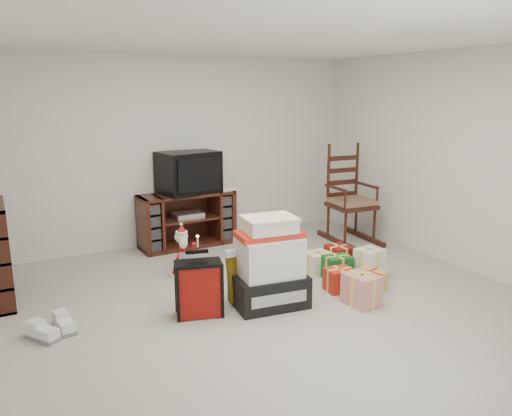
{
  "coord_description": "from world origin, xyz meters",
  "views": [
    {
      "loc": [
        -2.26,
        -3.86,
        2.01
      ],
      "look_at": [
        0.12,
        0.6,
        0.84
      ],
      "focal_mm": 35.0,
      "sensor_mm": 36.0,
      "label": 1
    }
  ],
  "objects_px": {
    "mrs_claus_figurine": "(182,256)",
    "sneaker_pair": "(53,329)",
    "gift_pile": "(269,268)",
    "teddy_bear": "(269,278)",
    "santa_figurine": "(271,260)",
    "red_suitcase": "(199,289)",
    "tv_stand": "(187,220)",
    "crt_television": "(189,172)",
    "gift_cluster": "(347,271)",
    "rocking_chair": "(348,207)"
  },
  "relations": [
    {
      "from": "mrs_claus_figurine",
      "to": "sneaker_pair",
      "type": "relative_size",
      "value": 1.4
    },
    {
      "from": "gift_pile",
      "to": "teddy_bear",
      "type": "xyz_separation_m",
      "value": [
        0.12,
        0.21,
        -0.2
      ]
    },
    {
      "from": "santa_figurine",
      "to": "red_suitcase",
      "type": "bearing_deg",
      "value": -156.71
    },
    {
      "from": "tv_stand",
      "to": "sneaker_pair",
      "type": "bearing_deg",
      "value": -137.83
    },
    {
      "from": "sneaker_pair",
      "to": "crt_television",
      "type": "distance_m",
      "value": 2.87
    },
    {
      "from": "gift_cluster",
      "to": "santa_figurine",
      "type": "bearing_deg",
      "value": 148.93
    },
    {
      "from": "tv_stand",
      "to": "sneaker_pair",
      "type": "distance_m",
      "value": 2.69
    },
    {
      "from": "teddy_bear",
      "to": "gift_cluster",
      "type": "height_order",
      "value": "teddy_bear"
    },
    {
      "from": "rocking_chair",
      "to": "mrs_claus_figurine",
      "type": "xyz_separation_m",
      "value": [
        -2.52,
        -0.26,
        -0.24
      ]
    },
    {
      "from": "mrs_claus_figurine",
      "to": "crt_television",
      "type": "relative_size",
      "value": 0.73
    },
    {
      "from": "red_suitcase",
      "to": "mrs_claus_figurine",
      "type": "height_order",
      "value": "red_suitcase"
    },
    {
      "from": "teddy_bear",
      "to": "sneaker_pair",
      "type": "xyz_separation_m",
      "value": [
        -2.05,
        0.1,
        -0.12
      ]
    },
    {
      "from": "teddy_bear",
      "to": "sneaker_pair",
      "type": "height_order",
      "value": "teddy_bear"
    },
    {
      "from": "tv_stand",
      "to": "mrs_claus_figurine",
      "type": "xyz_separation_m",
      "value": [
        -0.45,
        -1.05,
        -0.13
      ]
    },
    {
      "from": "gift_pile",
      "to": "mrs_claus_figurine",
      "type": "relative_size",
      "value": 1.43
    },
    {
      "from": "gift_pile",
      "to": "crt_television",
      "type": "xyz_separation_m",
      "value": [
        0.03,
        2.2,
        0.61
      ]
    },
    {
      "from": "gift_pile",
      "to": "crt_television",
      "type": "distance_m",
      "value": 2.29
    },
    {
      "from": "santa_figurine",
      "to": "sneaker_pair",
      "type": "xyz_separation_m",
      "value": [
        -2.25,
        -0.21,
        -0.19
      ]
    },
    {
      "from": "sneaker_pair",
      "to": "crt_television",
      "type": "xyz_separation_m",
      "value": [
        1.95,
        1.89,
        0.94
      ]
    },
    {
      "from": "rocking_chair",
      "to": "mrs_claus_figurine",
      "type": "bearing_deg",
      "value": -169.96
    },
    {
      "from": "teddy_bear",
      "to": "crt_television",
      "type": "height_order",
      "value": "crt_television"
    },
    {
      "from": "tv_stand",
      "to": "gift_pile",
      "type": "distance_m",
      "value": 2.18
    },
    {
      "from": "rocking_chair",
      "to": "red_suitcase",
      "type": "xyz_separation_m",
      "value": [
        -2.74,
        -1.31,
        -0.21
      ]
    },
    {
      "from": "rocking_chair",
      "to": "sneaker_pair",
      "type": "height_order",
      "value": "rocking_chair"
    },
    {
      "from": "red_suitcase",
      "to": "sneaker_pair",
      "type": "xyz_separation_m",
      "value": [
        -1.24,
        0.23,
        -0.21
      ]
    },
    {
      "from": "red_suitcase",
      "to": "gift_cluster",
      "type": "relative_size",
      "value": 0.51
    },
    {
      "from": "teddy_bear",
      "to": "mrs_claus_figurine",
      "type": "height_order",
      "value": "mrs_claus_figurine"
    },
    {
      "from": "red_suitcase",
      "to": "mrs_claus_figurine",
      "type": "relative_size",
      "value": 1.01
    },
    {
      "from": "teddy_bear",
      "to": "red_suitcase",
      "type": "bearing_deg",
      "value": -171.3
    },
    {
      "from": "santa_figurine",
      "to": "sneaker_pair",
      "type": "bearing_deg",
      "value": -174.77
    },
    {
      "from": "gift_cluster",
      "to": "mrs_claus_figurine",
      "type": "bearing_deg",
      "value": 145.23
    },
    {
      "from": "santa_figurine",
      "to": "gift_cluster",
      "type": "relative_size",
      "value": 0.53
    },
    {
      "from": "red_suitcase",
      "to": "mrs_claus_figurine",
      "type": "xyz_separation_m",
      "value": [
        0.22,
        1.05,
        -0.03
      ]
    },
    {
      "from": "sneaker_pair",
      "to": "crt_television",
      "type": "height_order",
      "value": "crt_television"
    },
    {
      "from": "santa_figurine",
      "to": "gift_pile",
      "type": "bearing_deg",
      "value": -121.69
    },
    {
      "from": "mrs_claus_figurine",
      "to": "gift_cluster",
      "type": "height_order",
      "value": "mrs_claus_figurine"
    },
    {
      "from": "gift_cluster",
      "to": "crt_television",
      "type": "xyz_separation_m",
      "value": [
        -0.99,
        2.11,
        0.85
      ]
    },
    {
      "from": "crt_television",
      "to": "santa_figurine",
      "type": "bearing_deg",
      "value": -91.14
    },
    {
      "from": "red_suitcase",
      "to": "mrs_claus_figurine",
      "type": "bearing_deg",
      "value": 93.12
    },
    {
      "from": "rocking_chair",
      "to": "red_suitcase",
      "type": "bearing_deg",
      "value": -150.33
    },
    {
      "from": "santa_figurine",
      "to": "crt_television",
      "type": "bearing_deg",
      "value": 99.81
    },
    {
      "from": "rocking_chair",
      "to": "crt_television",
      "type": "relative_size",
      "value": 1.67
    },
    {
      "from": "sneaker_pair",
      "to": "gift_cluster",
      "type": "xyz_separation_m",
      "value": [
        2.95,
        -0.22,
        0.08
      ]
    },
    {
      "from": "teddy_bear",
      "to": "crt_television",
      "type": "bearing_deg",
      "value": 92.59
    },
    {
      "from": "tv_stand",
      "to": "rocking_chair",
      "type": "relative_size",
      "value": 0.92
    },
    {
      "from": "gift_pile",
      "to": "gift_cluster",
      "type": "height_order",
      "value": "gift_pile"
    },
    {
      "from": "tv_stand",
      "to": "gift_pile",
      "type": "relative_size",
      "value": 1.49
    },
    {
      "from": "rocking_chair",
      "to": "crt_television",
      "type": "height_order",
      "value": "rocking_chair"
    },
    {
      "from": "gift_pile",
      "to": "red_suitcase",
      "type": "height_order",
      "value": "gift_pile"
    },
    {
      "from": "mrs_claus_figurine",
      "to": "sneaker_pair",
      "type": "height_order",
      "value": "mrs_claus_figurine"
    }
  ]
}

